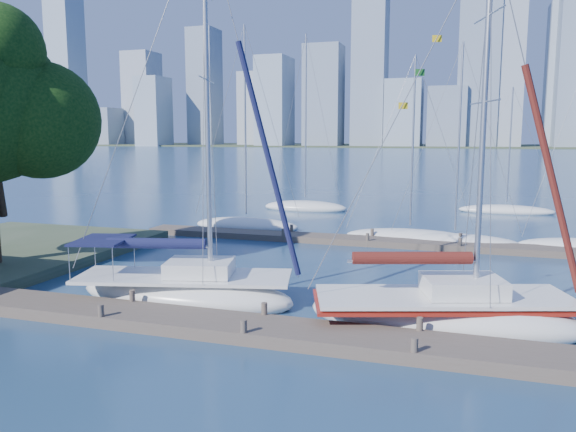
% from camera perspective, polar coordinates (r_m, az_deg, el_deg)
% --- Properties ---
extents(ground, '(700.00, 700.00, 0.00)m').
position_cam_1_polar(ground, '(18.10, -3.41, -12.01)').
color(ground, navy).
rests_on(ground, ground).
extents(near_dock, '(26.00, 2.00, 0.40)m').
position_cam_1_polar(near_dock, '(18.03, -3.41, -11.41)').
color(near_dock, brown).
rests_on(near_dock, ground).
extents(far_dock, '(30.00, 1.80, 0.36)m').
position_cam_1_polar(far_dock, '(32.68, 10.04, -2.64)').
color(far_dock, brown).
rests_on(far_dock, ground).
extents(far_shore, '(800.00, 100.00, 1.50)m').
position_cam_1_polar(far_shore, '(335.96, 16.67, 6.78)').
color(far_shore, '#38472D').
rests_on(far_shore, ground).
extents(sailboat_navy, '(9.07, 4.79, 14.74)m').
position_cam_1_polar(sailboat_navy, '(21.62, -10.50, -5.57)').
color(sailboat_navy, white).
rests_on(sailboat_navy, ground).
extents(sailboat_maroon, '(9.38, 5.49, 13.02)m').
position_cam_1_polar(sailboat_maroon, '(19.33, 15.56, -7.97)').
color(sailboat_maroon, white).
rests_on(sailboat_maroon, ground).
extents(bg_boat_0, '(7.45, 2.66, 13.68)m').
position_cam_1_polar(bg_boat_0, '(37.97, -4.25, -0.88)').
color(bg_boat_0, white).
rests_on(bg_boat_0, ground).
extents(bg_boat_2, '(7.94, 5.01, 11.14)m').
position_cam_1_polar(bg_boat_2, '(34.20, 12.29, -2.12)').
color(bg_boat_2, white).
rests_on(bg_boat_2, ground).
extents(bg_boat_3, '(7.41, 3.02, 11.64)m').
position_cam_1_polar(bg_boat_3, '(33.64, 16.58, -2.46)').
color(bg_boat_3, white).
rests_on(bg_boat_3, ground).
extents(bg_boat_6, '(7.52, 4.99, 14.77)m').
position_cam_1_polar(bg_boat_6, '(47.34, 1.78, 0.97)').
color(bg_boat_6, white).
rests_on(bg_boat_6, ground).
extents(bg_boat_7, '(7.45, 2.02, 10.32)m').
position_cam_1_polar(bg_boat_7, '(48.89, 21.29, 0.54)').
color(bg_boat_7, white).
rests_on(bg_boat_7, ground).
extents(skyline, '(501.90, 51.31, 115.25)m').
position_cam_1_polar(skyline, '(308.20, 20.90, 13.33)').
color(skyline, '#8394A9').
rests_on(skyline, ground).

